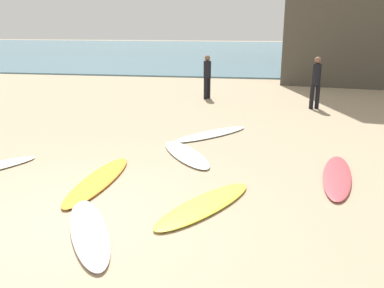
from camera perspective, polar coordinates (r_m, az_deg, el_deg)
The scene contains 10 objects.
ground_plane at distance 6.38m, azimuth -16.79°, elevation -10.31°, with size 120.00×120.00×0.00m, color tan.
ocean_water at distance 41.40m, azimuth 5.51°, elevation 12.86°, with size 120.00×40.00×0.08m, color slate.
surfboard_0 at distance 8.92m, azimuth -0.85°, elevation -1.42°, with size 0.60×2.13×0.08m, color white.
surfboard_1 at distance 8.13m, azimuth 19.72°, elevation -4.26°, with size 0.51×2.44×0.09m, color #E2525B.
surfboard_2 at distance 10.54m, azimuth 2.70°, elevation 1.41°, with size 0.55×2.37×0.07m, color silver.
surfboard_3 at distance 7.67m, azimuth -13.01°, elevation -4.96°, with size 0.56×2.52×0.08m, color orange.
surfboard_5 at distance 6.53m, azimuth 1.83°, elevation -8.52°, with size 0.59×2.26×0.08m, color yellow.
surfboard_8 at distance 5.94m, azimuth -14.27°, elevation -11.71°, with size 0.50×2.13×0.09m, color white.
beachgoer_near at distance 15.55m, azimuth 2.15°, elevation 9.69°, with size 0.38×0.38×1.64m.
beachgoer_mid at distance 14.26m, azimuth 17.04°, elevation 8.57°, with size 0.35×0.35×1.73m.
Camera 1 is at (2.64, -5.07, 2.83)m, focal length 37.95 mm.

